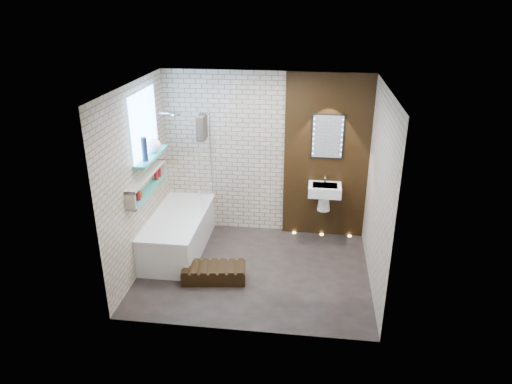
# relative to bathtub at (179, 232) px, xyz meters

# --- Properties ---
(ground) EXTENTS (3.20, 3.20, 0.00)m
(ground) POSITION_rel_bathtub_xyz_m (1.22, -0.45, -0.29)
(ground) COLOR black
(ground) RESTS_ON ground
(room_shell) EXTENTS (3.24, 3.20, 2.60)m
(room_shell) POSITION_rel_bathtub_xyz_m (1.22, -0.45, 1.01)
(room_shell) COLOR tan
(room_shell) RESTS_ON ground
(walnut_panel) EXTENTS (1.30, 0.06, 2.60)m
(walnut_panel) POSITION_rel_bathtub_xyz_m (2.17, 0.82, 1.01)
(walnut_panel) COLOR black
(walnut_panel) RESTS_ON ground
(clerestory_window) EXTENTS (0.18, 1.00, 0.94)m
(clerestory_window) POSITION_rel_bathtub_xyz_m (-0.34, -0.10, 1.61)
(clerestory_window) COLOR #7FADE0
(clerestory_window) RESTS_ON room_shell
(display_niche) EXTENTS (0.14, 1.30, 0.26)m
(display_niche) POSITION_rel_bathtub_xyz_m (-0.31, -0.30, 0.91)
(display_niche) COLOR teal
(display_niche) RESTS_ON room_shell
(bathtub) EXTENTS (0.79, 1.74, 0.70)m
(bathtub) POSITION_rel_bathtub_xyz_m (0.00, 0.00, 0.00)
(bathtub) COLOR white
(bathtub) RESTS_ON ground
(bath_screen) EXTENTS (0.01, 0.78, 1.40)m
(bath_screen) POSITION_rel_bathtub_xyz_m (0.35, 0.44, 0.99)
(bath_screen) COLOR white
(bath_screen) RESTS_ON bathtub
(towel) EXTENTS (0.11, 0.27, 0.36)m
(towel) POSITION_rel_bathtub_xyz_m (0.35, 0.33, 1.56)
(towel) COLOR #2A2521
(towel) RESTS_ON bath_screen
(shower_head) EXTENTS (0.18, 0.18, 0.02)m
(shower_head) POSITION_rel_bathtub_xyz_m (-0.08, 0.50, 1.71)
(shower_head) COLOR silver
(shower_head) RESTS_ON room_shell
(washbasin) EXTENTS (0.50, 0.36, 0.58)m
(washbasin) POSITION_rel_bathtub_xyz_m (2.17, 0.62, 0.50)
(washbasin) COLOR white
(washbasin) RESTS_ON walnut_panel
(led_mirror) EXTENTS (0.50, 0.02, 0.70)m
(led_mirror) POSITION_rel_bathtub_xyz_m (2.17, 0.78, 1.36)
(led_mirror) COLOR black
(led_mirror) RESTS_ON walnut_panel
(walnut_step) EXTENTS (0.90, 0.49, 0.19)m
(walnut_step) POSITION_rel_bathtub_xyz_m (0.70, -0.75, -0.20)
(walnut_step) COLOR black
(walnut_step) RESTS_ON ground
(niche_bottles) EXTENTS (0.06, 0.93, 0.16)m
(niche_bottles) POSITION_rel_bathtub_xyz_m (-0.31, -0.13, 0.88)
(niche_bottles) COLOR maroon
(niche_bottles) RESTS_ON display_niche
(sill_vases) EXTENTS (0.20, 0.51, 0.33)m
(sill_vases) POSITION_rel_bathtub_xyz_m (-0.28, -0.06, 1.37)
(sill_vases) COLOR white
(sill_vases) RESTS_ON clerestory_window
(floor_uplights) EXTENTS (0.96, 0.06, 0.01)m
(floor_uplights) POSITION_rel_bathtub_xyz_m (2.17, 0.75, -0.29)
(floor_uplights) COLOR #FFD899
(floor_uplights) RESTS_ON ground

